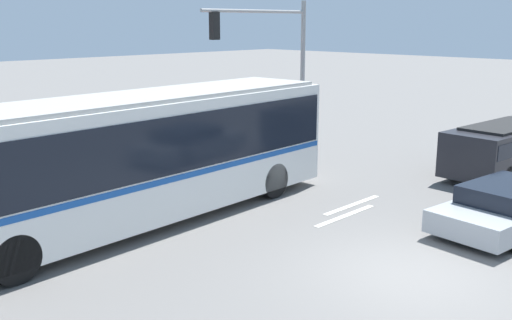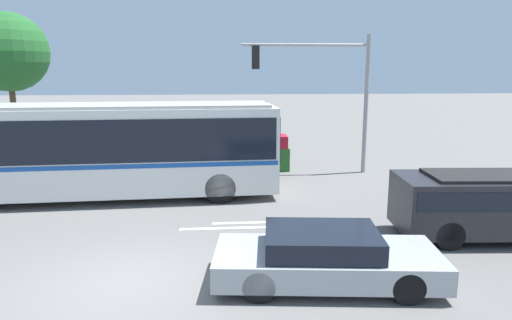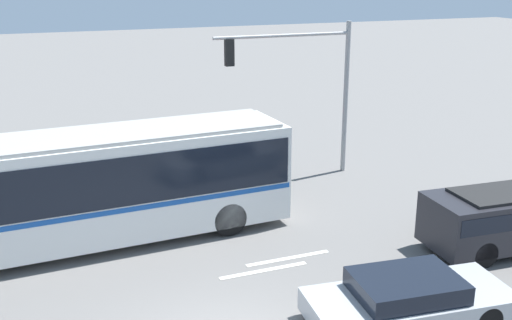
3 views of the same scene
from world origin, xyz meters
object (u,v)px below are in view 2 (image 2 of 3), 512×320
at_px(street_tree_left, 8,52).
at_px(suv_left_lane, 494,201).
at_px(traffic_light_pole, 332,83).
at_px(sedan_foreground, 326,257).
at_px(city_bus, 95,146).

bearing_deg(street_tree_left, suv_left_lane, -32.66).
relative_size(suv_left_lane, traffic_light_pole, 0.89).
xyz_separation_m(sedan_foreground, suv_left_lane, (4.90, 2.20, 0.44)).
distance_m(sedan_foreground, traffic_light_pole, 10.69).
bearing_deg(street_tree_left, traffic_light_pole, -11.10).
bearing_deg(suv_left_lane, traffic_light_pole, 111.46).
xyz_separation_m(city_bus, sedan_foreground, (6.29, -6.74, -1.26)).
xyz_separation_m(traffic_light_pole, street_tree_left, (-13.74, 2.70, 1.25)).
height_order(city_bus, suv_left_lane, city_bus).
bearing_deg(city_bus, street_tree_left, 127.87).
height_order(suv_left_lane, traffic_light_pole, traffic_light_pole).
distance_m(city_bus, sedan_foreground, 9.30).
distance_m(suv_left_lane, street_tree_left, 19.68).
relative_size(traffic_light_pole, street_tree_left, 0.84).
xyz_separation_m(city_bus, street_tree_left, (-5.02, 5.86, 3.21)).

